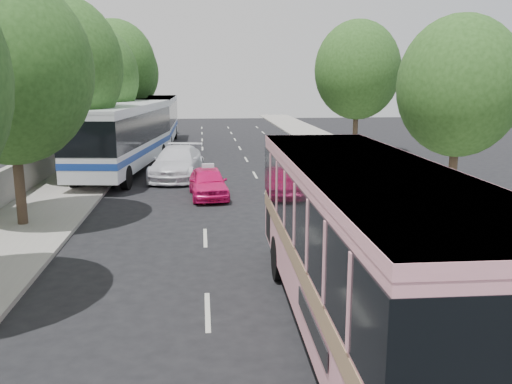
{
  "coord_description": "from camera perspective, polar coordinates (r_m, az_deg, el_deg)",
  "views": [
    {
      "loc": [
        -1.96,
        -13.84,
        5.34
      ],
      "look_at": [
        -0.17,
        3.82,
        1.6
      ],
      "focal_mm": 38.0,
      "sensor_mm": 36.0,
      "label": 1
    }
  ],
  "objects": [
    {
      "name": "sidewalk_left",
      "position": [
        34.87,
        -16.53,
        2.72
      ],
      "size": [
        4.0,
        90.0,
        0.15
      ],
      "primitive_type": "cube",
      "color": "#9E998E",
      "rests_on": "ground"
    },
    {
      "name": "tree_left_f",
      "position": [
        52.21,
        -13.42,
        12.31
      ],
      "size": [
        5.88,
        5.88,
        9.16
      ],
      "color": "#38281E",
      "rests_on": "ground"
    },
    {
      "name": "pink_bus",
      "position": [
        11.21,
        11.38,
        -4.16
      ],
      "size": [
        3.1,
        11.55,
        3.67
      ],
      "rotation": [
        0.0,
        0.0,
        -0.02
      ],
      "color": "pink",
      "rests_on": "ground"
    },
    {
      "name": "tree_left_b",
      "position": [
        20.82,
        -24.45,
        12.18
      ],
      "size": [
        5.7,
        5.7,
        8.88
      ],
      "color": "#38281E",
      "rests_on": "ground"
    },
    {
      "name": "white_pickup",
      "position": [
        29.68,
        -8.3,
        3.07
      ],
      "size": [
        3.16,
        6.12,
        1.7
      ],
      "primitive_type": "imported",
      "rotation": [
        0.0,
        0.0,
        -0.14
      ],
      "color": "white",
      "rests_on": "ground"
    },
    {
      "name": "tree_right_near",
      "position": [
        24.28,
        20.85,
        10.81
      ],
      "size": [
        5.1,
        5.1,
        7.95
      ],
      "color": "#38281E",
      "rests_on": "ground"
    },
    {
      "name": "tree_left_d",
      "position": [
        36.38,
        -16.53,
        11.88
      ],
      "size": [
        5.52,
        5.52,
        8.6
      ],
      "color": "#38281E",
      "rests_on": "ground"
    },
    {
      "name": "tour_coach_front",
      "position": [
        31.56,
        -13.73,
        6.12
      ],
      "size": [
        4.45,
        13.3,
        3.91
      ],
      "rotation": [
        0.0,
        0.0,
        -0.13
      ],
      "color": "silver",
      "rests_on": "ground"
    },
    {
      "name": "low_wall",
      "position": [
        35.13,
        -19.5,
        3.96
      ],
      "size": [
        0.3,
        90.0,
        1.5
      ],
      "primitive_type": "cube",
      "color": "#9E998E",
      "rests_on": "sidewalk_left"
    },
    {
      "name": "pink_taxi",
      "position": [
        24.75,
        -5.06,
        1.01
      ],
      "size": [
        1.93,
        4.14,
        1.37
      ],
      "primitive_type": "imported",
      "rotation": [
        0.0,
        0.0,
        0.08
      ],
      "color": "#EC146D",
      "rests_on": "ground"
    },
    {
      "name": "taxi_roof_sign",
      "position": [
        24.62,
        -5.09,
        2.79
      ],
      "size": [
        0.56,
        0.22,
        0.18
      ],
      "primitive_type": "cube",
      "rotation": [
        0.0,
        0.0,
        0.08
      ],
      "color": "silver",
      "rests_on": "pink_taxi"
    },
    {
      "name": "tree_left_c",
      "position": [
        28.58,
        -19.76,
        12.79
      ],
      "size": [
        6.0,
        6.0,
        9.35
      ],
      "color": "#38281E",
      "rests_on": "ground"
    },
    {
      "name": "ground",
      "position": [
        14.96,
        2.16,
        -9.02
      ],
      "size": [
        120.0,
        120.0,
        0.0
      ],
      "primitive_type": "plane",
      "color": "black",
      "rests_on": "ground"
    },
    {
      "name": "tour_coach_rear",
      "position": [
        44.89,
        -10.38,
        7.82
      ],
      "size": [
        2.76,
        12.74,
        3.81
      ],
      "rotation": [
        0.0,
        0.0,
        0.0
      ],
      "color": "silver",
      "rests_on": "ground"
    },
    {
      "name": "tree_left_e",
      "position": [
        44.27,
        -14.54,
        12.94
      ],
      "size": [
        6.3,
        6.3,
        9.82
      ],
      "color": "#38281E",
      "rests_on": "ground"
    },
    {
      "name": "sidewalk_right",
      "position": [
        35.81,
        11.3,
        3.19
      ],
      "size": [
        4.0,
        90.0,
        0.12
      ],
      "primitive_type": "cube",
      "color": "#9E998E",
      "rests_on": "ground"
    },
    {
      "name": "tree_right_far",
      "position": [
        39.37,
        10.78,
        12.84
      ],
      "size": [
        6.0,
        6.0,
        9.35
      ],
      "color": "#38281E",
      "rests_on": "ground"
    }
  ]
}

